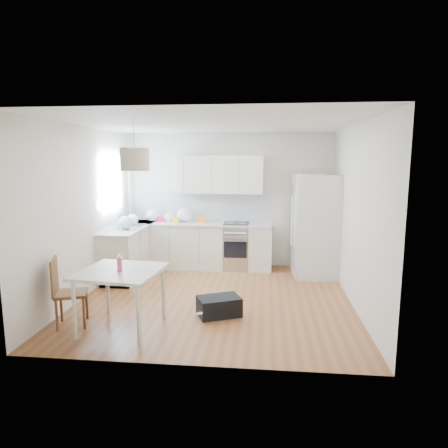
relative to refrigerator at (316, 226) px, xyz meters
name	(u,v)px	position (x,y,z in m)	size (l,w,h in m)	color
floor	(215,298)	(-1.71, -1.50, -0.95)	(4.20, 4.20, 0.00)	brown
ceiling	(215,124)	(-1.71, -1.50, 1.75)	(4.20, 4.20, 0.00)	white
wall_back	(228,200)	(-1.71, 0.60, 0.40)	(4.20, 4.20, 0.00)	silver
wall_left	(84,212)	(-3.81, -1.50, 0.40)	(4.20, 4.20, 0.00)	silver
wall_right	(356,216)	(0.39, -1.50, 0.40)	(4.20, 4.20, 0.00)	silver
window_glassblock	(111,183)	(-3.80, -0.35, 0.80)	(0.02, 1.00, 1.00)	#BFE0F9
cabinets_back	(197,246)	(-2.31, 0.30, -0.51)	(3.00, 0.60, 0.88)	silver
cabinets_left	(130,251)	(-3.51, -0.30, -0.51)	(0.60, 1.80, 0.88)	silver
counter_back	(197,224)	(-2.31, 0.30, -0.05)	(3.02, 0.64, 0.04)	#B0B2B5
counter_left	(129,228)	(-3.51, -0.30, -0.05)	(0.64, 1.82, 0.04)	#B0B2B5
backsplash_back	(199,207)	(-2.31, 0.60, 0.26)	(3.00, 0.01, 0.58)	white
backsplash_left	(113,211)	(-3.80, -0.30, 0.26)	(0.01, 1.80, 0.58)	white
upper_cabinets	(220,175)	(-1.86, 0.44, 0.92)	(1.70, 0.32, 0.75)	silver
range_oven	(236,247)	(-1.51, 0.30, -0.51)	(0.50, 0.61, 0.88)	silver
sink	(128,227)	(-3.51, -0.35, -0.04)	(0.50, 0.80, 0.16)	silver
refrigerator	(316,226)	(0.00, 0.00, 0.00)	(0.90, 0.95, 1.90)	white
dining_table	(121,277)	(-2.78, -2.73, -0.26)	(1.08, 1.08, 0.78)	beige
dining_chair	(71,292)	(-3.46, -2.72, -0.49)	(0.39, 0.39, 0.92)	#4A2916
drink_bottle	(119,263)	(-2.76, -2.80, -0.06)	(0.06, 0.06, 0.22)	#DA3C73
gym_bag	(219,306)	(-1.57, -2.18, -0.82)	(0.58, 0.38, 0.27)	black
pendant_lamp	(135,159)	(-2.60, -2.54, 1.23)	(0.37, 0.37, 0.29)	#C2B895
grocery_bag_a	(152,216)	(-3.24, 0.37, 0.09)	(0.27, 0.23, 0.24)	white
grocery_bag_b	(169,217)	(-2.88, 0.35, 0.06)	(0.21, 0.18, 0.19)	white
grocery_bag_c	(184,215)	(-2.58, 0.39, 0.11)	(0.31, 0.26, 0.28)	white
grocery_bag_d	(133,219)	(-3.50, -0.08, 0.07)	(0.23, 0.20, 0.21)	white
grocery_bag_e	(125,222)	(-3.49, -0.53, 0.08)	(0.26, 0.22, 0.23)	white
snack_orange	(201,220)	(-2.22, 0.30, 0.03)	(0.17, 0.10, 0.12)	orange
snack_yellow	(175,220)	(-2.75, 0.28, 0.02)	(0.15, 0.09, 0.10)	gold
snack_red	(161,219)	(-3.07, 0.39, 0.02)	(0.15, 0.10, 0.11)	#BC173E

